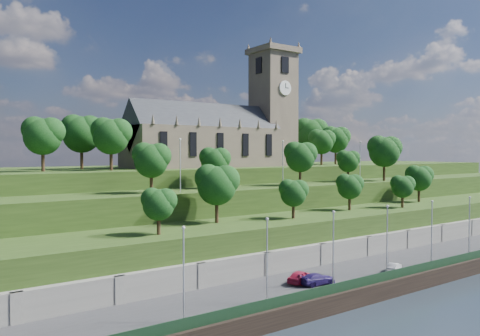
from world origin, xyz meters
TOP-DOWN VIEW (x-y plane):
  - ground at (0.00, 0.00)m, footprint 320.00×320.00m
  - promenade at (0.00, 6.00)m, footprint 160.00×12.00m
  - quay_wall at (0.00, -0.05)m, footprint 160.00×0.50m
  - fence at (0.00, 0.60)m, footprint 160.00×0.10m
  - retaining_wall at (0.00, 11.97)m, footprint 160.00×2.10m
  - embankment_lower at (0.00, 18.00)m, footprint 160.00×12.00m
  - embankment_upper at (0.00, 29.00)m, footprint 160.00×10.00m
  - hilltop at (0.00, 50.00)m, footprint 160.00×32.00m
  - church at (0.79, 45.98)m, footprint 38.60×12.35m
  - trees_lower at (1.23, 18.67)m, footprint 63.87×8.78m
  - trees_upper at (7.94, 27.81)m, footprint 58.84×8.51m
  - trees_hilltop at (3.74, 45.48)m, footprint 74.61×16.85m
  - lamp_posts_promenade at (-2.00, 2.50)m, footprint 60.36×0.36m
  - lamp_posts_upper at (0.00, 26.00)m, footprint 40.36×0.36m
  - car_left at (-13.80, 6.28)m, footprint 4.72×3.27m
  - car_middle at (0.17, 3.03)m, footprint 3.69×2.44m
  - car_right at (-12.66, 4.43)m, footprint 4.85×2.37m

SIDE VIEW (x-z plane):
  - ground at x=0.00m, z-range 0.00..0.00m
  - promenade at x=0.00m, z-range 0.00..2.00m
  - quay_wall at x=0.00m, z-range 0.00..2.20m
  - retaining_wall at x=0.00m, z-range 0.00..5.00m
  - car_middle at x=0.17m, z-range 2.00..3.15m
  - fence at x=0.00m, z-range 2.00..3.20m
  - car_right at x=-12.66m, z-range 2.00..3.36m
  - car_left at x=-13.80m, z-range 2.00..3.49m
  - embankment_lower at x=0.00m, z-range 0.00..8.00m
  - embankment_upper at x=0.00m, z-range 0.00..12.00m
  - lamp_posts_promenade at x=-2.00m, z-range 2.63..11.83m
  - hilltop at x=0.00m, z-range 0.00..15.00m
  - trees_lower at x=1.23m, z-range 8.62..17.00m
  - lamp_posts_upper at x=0.00m, z-range 12.61..20.75m
  - trees_upper at x=7.94m, z-range 12.77..22.32m
  - trees_hilltop at x=3.74m, z-range 15.90..27.48m
  - church at x=0.79m, z-range 8.72..36.32m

